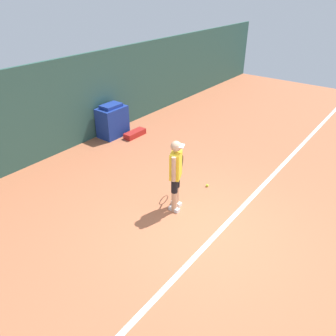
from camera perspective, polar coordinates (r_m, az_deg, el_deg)
The scene contains 7 objects.
ground_plane at distance 6.67m, azimuth 6.50°, elevation -10.78°, with size 24.00×24.00×0.00m, color #B76642.
back_wall at distance 9.36m, azimuth -21.30°, elevation 8.86°, with size 24.00×0.10×2.56m.
court_baseline at distance 6.58m, azimuth 8.30°, elevation -11.53°, with size 21.60×0.10×0.01m.
tennis_player at distance 6.74m, azimuth 1.38°, elevation -0.76°, with size 0.93×0.51×1.60m.
tennis_ball at distance 7.95m, azimuth 6.84°, elevation -3.02°, with size 0.07×0.07×0.07m.
covered_chair at distance 10.51m, azimuth -9.65°, elevation 8.09°, with size 0.90×0.60×1.04m.
equipment_bag at distance 10.51m, azimuth -5.79°, elevation 5.97°, with size 0.77×0.29×0.18m.
Camera 1 is at (-4.43, -2.48, 4.32)m, focal length 35.00 mm.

